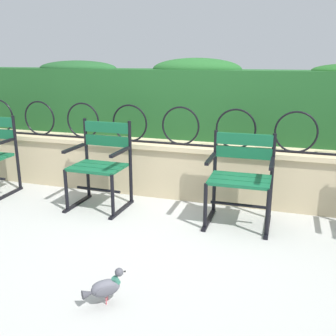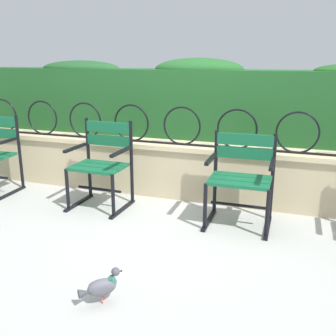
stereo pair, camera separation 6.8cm
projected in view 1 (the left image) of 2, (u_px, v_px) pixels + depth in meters
The scene contains 7 objects.
ground_plane at pixel (164, 228), 3.60m from camera, with size 60.00×60.00×0.00m, color #ADADA8.
stone_wall at pixel (190, 170), 4.36m from camera, with size 6.31×0.41×0.60m.
iron_arch_fence at pixel (181, 128), 4.18m from camera, with size 5.79×0.02×0.42m.
hedge_row at pixel (198, 101), 4.56m from camera, with size 6.18×0.51×0.91m.
park_chair_centre_left at pixel (101, 163), 4.04m from camera, with size 0.57×0.53×0.89m.
park_chair_centre_right at pixel (241, 176), 3.63m from camera, with size 0.60×0.53×0.84m.
pigeon_far_side at pixel (105, 287), 2.48m from camera, with size 0.23×0.23×0.22m.
Camera 1 is at (1.05, -3.14, 1.52)m, focal length 41.69 mm.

